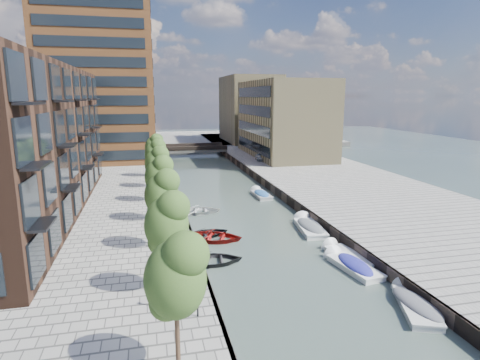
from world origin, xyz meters
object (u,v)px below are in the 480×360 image
object	(u,v)px
bridge	(194,149)
sloop_1	(211,263)
tree_0	(175,274)
tree_1	(166,221)
sloop_3	(198,213)
tree_3	(159,175)
motorboat_0	(351,265)
tree_4	(157,162)
sloop_4	(207,236)
motorboat_4	(309,227)
tree_6	(154,146)
sloop_2	(213,240)
motorboat_3	(260,194)
motorboat_2	(345,255)
motorboat_1	(414,303)
tree_2	(162,193)
car	(260,157)
tree_5	(155,153)

from	to	relation	value
bridge	sloop_1	bearing A→B (deg)	-95.31
tree_0	tree_1	world-z (taller)	same
tree_0	sloop_3	size ratio (longest dim) A/B	1.24
tree_3	motorboat_0	size ratio (longest dim) A/B	1.14
tree_4	sloop_4	world-z (taller)	tree_4
tree_0	sloop_1	world-z (taller)	tree_0
tree_0	tree_3	size ratio (longest dim) A/B	1.00
motorboat_4	tree_1	bearing A→B (deg)	-139.63
tree_6	motorboat_4	distance (m)	27.60
tree_0	sloop_2	world-z (taller)	tree_0
tree_3	motorboat_3	size ratio (longest dim) A/B	1.24
sloop_3	motorboat_3	world-z (taller)	motorboat_3
sloop_1	tree_4	bearing A→B (deg)	18.18
tree_4	motorboat_4	distance (m)	17.27
motorboat_2	motorboat_4	world-z (taller)	motorboat_4
sloop_1	tree_3	bearing A→B (deg)	27.90
bridge	tree_1	world-z (taller)	tree_1
sloop_2	motorboat_1	size ratio (longest dim) A/B	0.97
tree_2	car	bearing A→B (deg)	64.55
sloop_4	motorboat_3	distance (m)	15.55
sloop_2	sloop_4	distance (m)	1.33
motorboat_3	motorboat_4	distance (m)	13.31
sloop_3	sloop_4	bearing A→B (deg)	-175.61
bridge	tree_5	bearing A→B (deg)	-104.44
sloop_2	motorboat_4	size ratio (longest dim) A/B	0.87
tree_0	tree_2	xyz separation A→B (m)	(0.00, 14.00, 0.00)
tree_6	motorboat_0	xyz separation A→B (m)	(13.09, -32.29, -5.10)
sloop_2	motorboat_3	world-z (taller)	motorboat_3
tree_4	car	distance (m)	31.11
tree_0	motorboat_2	xyz separation A→B (m)	(13.64, 11.68, -5.21)
sloop_1	tree_5	bearing A→B (deg)	14.34
tree_6	sloop_4	world-z (taller)	tree_6
tree_5	tree_6	xyz separation A→B (m)	(0.00, 7.00, 0.00)
sloop_3	motorboat_3	size ratio (longest dim) A/B	1.00
tree_5	motorboat_0	bearing A→B (deg)	-62.63
tree_5	tree_6	bearing A→B (deg)	90.00
tree_0	car	world-z (taller)	tree_0
tree_5	sloop_2	world-z (taller)	tree_5
bridge	motorboat_3	xyz separation A→B (m)	(4.07, -36.27, -1.20)
bridge	tree_2	size ratio (longest dim) A/B	2.18
bridge	tree_4	bearing A→B (deg)	-102.00
tree_1	tree_4	bearing A→B (deg)	90.00
tree_0	tree_5	xyz separation A→B (m)	(0.00, 35.00, 0.00)
tree_3	motorboat_2	world-z (taller)	tree_3
sloop_2	tree_1	bearing A→B (deg)	178.60
tree_3	motorboat_4	world-z (taller)	tree_3
motorboat_1	car	xyz separation A→B (m)	(4.38, 48.90, 1.38)
tree_5	car	world-z (taller)	tree_5
motorboat_3	tree_6	bearing A→B (deg)	140.74
tree_6	sloop_2	bearing A→B (deg)	-80.14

